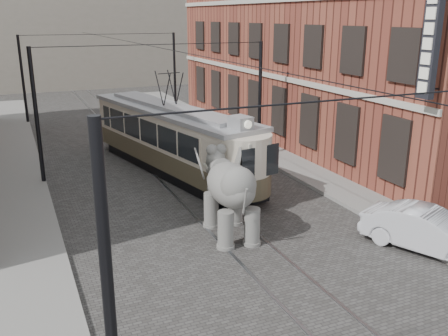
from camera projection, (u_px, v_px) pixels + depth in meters
name	position (u px, v px, depth m)	size (l,w,h in m)	color
ground	(210.00, 212.00, 18.88)	(120.00, 120.00, 0.00)	#3F3C3A
tram_rails	(210.00, 211.00, 18.88)	(1.54, 80.00, 0.02)	slate
sidewalk_right	(339.00, 189.00, 21.16)	(2.00, 60.00, 0.15)	slate
sidewalk_left	(30.00, 239.00, 16.37)	(2.00, 60.00, 0.15)	slate
brick_building	(324.00, 37.00, 29.19)	(8.00, 26.00, 12.00)	brown
distant_block	(67.00, 18.00, 51.81)	(28.00, 10.00, 14.00)	gray
catenary	(164.00, 113.00, 22.29)	(11.00, 30.20, 6.00)	black
tram	(171.00, 123.00, 23.06)	(2.47, 11.96, 4.74)	#BEB09A
elephant	(231.00, 197.00, 16.48)	(2.52, 4.58, 2.80)	slate
parked_car	(428.00, 231.00, 15.58)	(1.46, 4.14, 1.37)	silver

